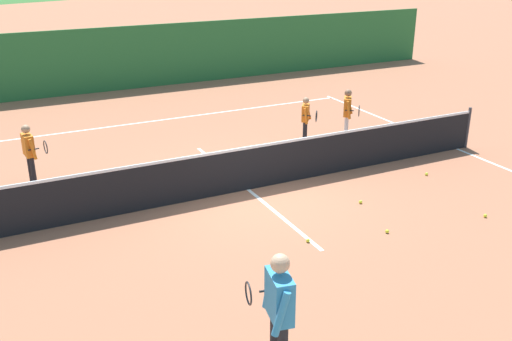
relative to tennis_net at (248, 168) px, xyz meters
name	(u,v)px	position (x,y,z in m)	size (l,w,h in m)	color
ground_plane	(248,190)	(0.00, 0.00, -0.50)	(120.00, 120.00, 0.00)	#A86647
line_baseline_far	(164,120)	(0.00, 5.82, -0.50)	(11.83, 0.08, 0.01)	white
line_sideline_east	(457,149)	(5.92, 0.00, -0.50)	(0.08, 12.11, 0.01)	white
line_service_center	(248,189)	(0.00, 0.00, -0.50)	(0.08, 5.89, 0.01)	white
tennis_net	(248,168)	(0.00, 0.00, 0.00)	(12.47, 0.08, 1.05)	#333338
instructor	(278,304)	(-2.13, -5.27, 0.50)	(0.44, 0.81, 1.66)	black
student_0	(29,149)	(-4.05, 2.33, 0.31)	(0.47, 0.62, 1.35)	black
student_1	(306,116)	(2.68, 2.12, 0.24)	(0.43, 0.68, 1.23)	black
student_2	(348,110)	(3.77, 1.84, 0.33)	(0.47, 0.73, 1.38)	silver
tennis_ball_0	(427,174)	(3.97, -1.06, -0.47)	(0.07, 0.07, 0.07)	yellow
tennis_ball_1	(387,231)	(1.41, -2.91, -0.47)	(0.07, 0.07, 0.07)	yellow
tennis_ball_2	(361,202)	(1.73, -1.64, -0.47)	(0.07, 0.07, 0.07)	yellow
tennis_ball_3	(281,274)	(-1.01, -3.33, -0.47)	(0.07, 0.07, 0.07)	yellow
tennis_ball_4	(485,216)	(3.50, -3.23, -0.47)	(0.07, 0.07, 0.07)	yellow
tennis_ball_5	(308,240)	(-0.06, -2.57, -0.47)	(0.07, 0.07, 0.07)	yellow
tennis_ball_6	(274,341)	(-1.90, -4.76, -0.47)	(0.07, 0.07, 0.07)	yellow
windscreen_fence	(124,58)	(0.00, 10.10, 0.61)	(26.03, 0.08, 2.21)	#286B33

